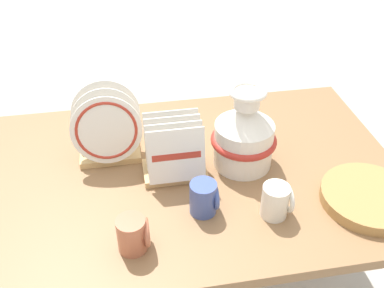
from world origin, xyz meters
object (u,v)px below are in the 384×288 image
at_px(mug_terracotta_glaze, 134,234).
at_px(dish_rack_round_plates, 107,132).
at_px(wicker_charger_stack, 369,197).
at_px(ceramic_vase, 244,134).
at_px(mug_cream_glaze, 277,201).
at_px(dish_rack_square_plates, 174,156).
at_px(mug_cobalt_glaze, 203,198).

bearing_deg(mug_terracotta_glaze, dish_rack_round_plates, 97.37).
xyz_separation_m(wicker_charger_stack, mug_terracotta_glaze, (-0.71, -0.06, 0.03)).
bearing_deg(ceramic_vase, mug_cream_glaze, -82.27).
distance_m(ceramic_vase, dish_rack_round_plates, 0.45).
xyz_separation_m(ceramic_vase, mug_cream_glaze, (0.03, -0.25, -0.07)).
bearing_deg(mug_terracotta_glaze, dish_rack_square_plates, 62.35).
bearing_deg(dish_rack_square_plates, wicker_charger_stack, -22.55).
height_order(ceramic_vase, dish_rack_square_plates, ceramic_vase).
bearing_deg(mug_cream_glaze, mug_terracotta_glaze, -172.30).
relative_size(dish_rack_round_plates, mug_terracotta_glaze, 2.41).
xyz_separation_m(wicker_charger_stack, mug_cream_glaze, (-0.29, 0.00, 0.03)).
distance_m(dish_rack_round_plates, mug_terracotta_glaze, 0.42).
bearing_deg(mug_terracotta_glaze, wicker_charger_stack, 4.48).
bearing_deg(dish_rack_square_plates, mug_terracotta_glaze, -117.65).
distance_m(mug_cobalt_glaze, mug_cream_glaze, 0.21).
bearing_deg(wicker_charger_stack, dish_rack_round_plates, 154.92).
bearing_deg(wicker_charger_stack, mug_cobalt_glaze, 174.41).
distance_m(ceramic_vase, wicker_charger_stack, 0.42).
bearing_deg(dish_rack_square_plates, dish_rack_round_plates, 148.52).
height_order(mug_cobalt_glaze, mug_terracotta_glaze, same).
height_order(wicker_charger_stack, mug_cobalt_glaze, mug_cobalt_glaze).
bearing_deg(mug_cobalt_glaze, dish_rack_round_plates, 130.38).
height_order(dish_rack_square_plates, mug_terracotta_glaze, dish_rack_square_plates).
bearing_deg(ceramic_vase, wicker_charger_stack, -37.11).
xyz_separation_m(dish_rack_square_plates, mug_cobalt_glaze, (0.06, -0.18, -0.02)).
relative_size(mug_cobalt_glaze, mug_terracotta_glaze, 1.00).
height_order(dish_rack_square_plates, wicker_charger_stack, dish_rack_square_plates).
height_order(dish_rack_round_plates, mug_cobalt_glaze, dish_rack_round_plates).
xyz_separation_m(wicker_charger_stack, mug_cobalt_glaze, (-0.50, 0.05, 0.03)).
relative_size(dish_rack_square_plates, wicker_charger_stack, 0.70).
xyz_separation_m(mug_cobalt_glaze, mug_terracotta_glaze, (-0.21, -0.10, 0.00)).
xyz_separation_m(dish_rack_round_plates, mug_cream_glaze, (0.47, -0.36, -0.05)).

